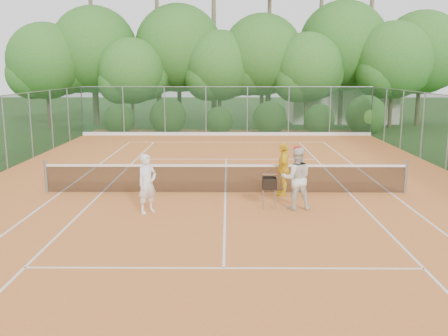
{
  "coord_description": "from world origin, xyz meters",
  "views": [
    {
      "loc": [
        0.08,
        -16.05,
        4.02
      ],
      "look_at": [
        -0.04,
        -1.2,
        1.1
      ],
      "focal_mm": 40.0,
      "sensor_mm": 36.0,
      "label": 1
    }
  ],
  "objects_px": {
    "player_white": "(147,184)",
    "ball_hopper": "(269,184)",
    "player_center_grp": "(296,178)",
    "player_yellow": "(283,169)"
  },
  "relations": [
    {
      "from": "player_white",
      "to": "player_center_grp",
      "type": "xyz_separation_m",
      "value": [
        4.27,
        0.42,
        0.08
      ]
    },
    {
      "from": "player_center_grp",
      "to": "player_yellow",
      "type": "xyz_separation_m",
      "value": [
        -0.2,
        1.66,
        -0.06
      ]
    },
    {
      "from": "player_white",
      "to": "player_center_grp",
      "type": "bearing_deg",
      "value": -41.63
    },
    {
      "from": "player_white",
      "to": "ball_hopper",
      "type": "bearing_deg",
      "value": -38.8
    },
    {
      "from": "player_white",
      "to": "ball_hopper",
      "type": "relative_size",
      "value": 1.85
    },
    {
      "from": "player_white",
      "to": "player_yellow",
      "type": "relative_size",
      "value": 0.98
    },
    {
      "from": "player_yellow",
      "to": "ball_hopper",
      "type": "xyz_separation_m",
      "value": [
        -0.58,
        -1.56,
        -0.13
      ]
    },
    {
      "from": "player_white",
      "to": "player_center_grp",
      "type": "distance_m",
      "value": 4.29
    },
    {
      "from": "player_center_grp",
      "to": "ball_hopper",
      "type": "height_order",
      "value": "player_center_grp"
    },
    {
      "from": "ball_hopper",
      "to": "player_white",
      "type": "bearing_deg",
      "value": -160.51
    }
  ]
}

